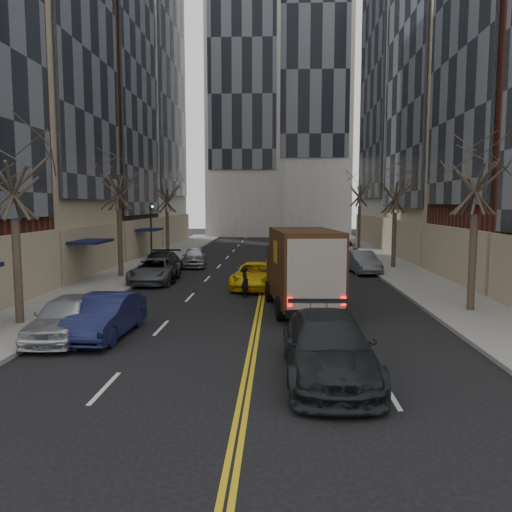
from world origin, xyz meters
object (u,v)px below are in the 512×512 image
Objects in this scene: taxi at (255,276)px; pedestrian at (245,282)px; ups_truck at (302,270)px; observer_sedan at (328,347)px.

taxi is 3.24× the size of pedestrian.
ups_truck is 4.08m from pedestrian.
taxi is (-2.25, 5.57, -1.07)m from ups_truck.
observer_sedan is 3.73× the size of pedestrian.
taxi is 2.64m from pedestrian.
taxi is at bearing 99.42° from observer_sedan.
pedestrian is at bearing 124.08° from ups_truck.
observer_sedan reaches higher than taxi.
ups_truck is at bearing 91.04° from observer_sedan.
observer_sedan is (0.30, -8.23, -0.94)m from ups_truck.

